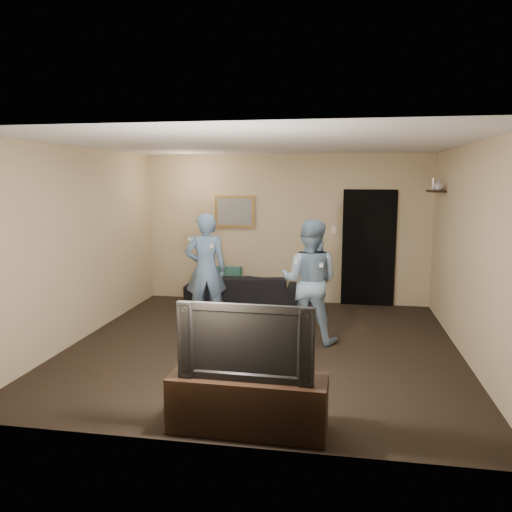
% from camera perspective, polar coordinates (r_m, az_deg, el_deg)
% --- Properties ---
extents(ground, '(5.00, 5.00, 0.00)m').
position_cam_1_polar(ground, '(6.66, 0.80, -10.25)').
color(ground, black).
rests_on(ground, ground).
extents(ceiling, '(5.00, 5.00, 0.04)m').
position_cam_1_polar(ceiling, '(6.31, 0.85, 12.67)').
color(ceiling, silver).
rests_on(ceiling, wall_back).
extents(wall_back, '(5.00, 0.04, 2.60)m').
position_cam_1_polar(wall_back, '(8.82, 3.34, 3.09)').
color(wall_back, '#C9B286').
rests_on(wall_back, ground).
extents(wall_front, '(5.00, 0.04, 2.60)m').
position_cam_1_polar(wall_front, '(3.94, -4.81, -4.01)').
color(wall_front, '#C9B286').
rests_on(wall_front, ground).
extents(wall_left, '(0.04, 5.00, 2.60)m').
position_cam_1_polar(wall_left, '(7.18, -19.31, 1.31)').
color(wall_left, '#C9B286').
rests_on(wall_left, ground).
extents(wall_right, '(0.04, 5.00, 2.60)m').
position_cam_1_polar(wall_right, '(6.46, 23.29, 0.31)').
color(wall_right, '#C9B286').
rests_on(wall_right, ground).
extents(sofa, '(1.96, 0.80, 0.57)m').
position_cam_1_polar(sofa, '(8.57, -1.34, -3.95)').
color(sofa, black).
rests_on(sofa, ground).
extents(throw_pillow, '(0.43, 0.17, 0.42)m').
position_cam_1_polar(throw_pillow, '(8.58, -3.06, -2.60)').
color(throw_pillow, '#1A4E44').
rests_on(throw_pillow, sofa).
extents(painting_frame, '(0.72, 0.05, 0.57)m').
position_cam_1_polar(painting_frame, '(8.91, -2.44, 5.09)').
color(painting_frame, olive).
rests_on(painting_frame, wall_back).
extents(painting_canvas, '(0.62, 0.01, 0.47)m').
position_cam_1_polar(painting_canvas, '(8.89, -2.48, 5.08)').
color(painting_canvas, slate).
rests_on(painting_canvas, painting_frame).
extents(doorway, '(0.90, 0.06, 2.00)m').
position_cam_1_polar(doorway, '(8.78, 12.74, 0.89)').
color(doorway, black).
rests_on(doorway, ground).
extents(light_switch, '(0.08, 0.02, 0.12)m').
position_cam_1_polar(light_switch, '(8.74, 8.87, 2.95)').
color(light_switch, silver).
rests_on(light_switch, wall_back).
extents(wall_shelf, '(0.20, 0.60, 0.03)m').
position_cam_1_polar(wall_shelf, '(8.15, 19.89, 6.98)').
color(wall_shelf, black).
rests_on(wall_shelf, wall_right).
extents(shelf_vase, '(0.19, 0.19, 0.16)m').
position_cam_1_polar(shelf_vase, '(7.98, 20.14, 7.64)').
color(shelf_vase, silver).
rests_on(shelf_vase, wall_shelf).
extents(shelf_figurine, '(0.06, 0.06, 0.18)m').
position_cam_1_polar(shelf_figurine, '(8.38, 19.64, 7.75)').
color(shelf_figurine, '#B9B9BD').
rests_on(shelf_figurine, wall_shelf).
extents(tv_console, '(1.37, 0.47, 0.49)m').
position_cam_1_polar(tv_console, '(4.51, -0.95, -16.45)').
color(tv_console, black).
rests_on(tv_console, ground).
extents(television, '(1.16, 0.18, 0.66)m').
position_cam_1_polar(television, '(4.29, -0.97, -9.48)').
color(television, black).
rests_on(television, tv_console).
extents(wii_player_left, '(0.70, 0.57, 1.69)m').
position_cam_1_polar(wii_player_left, '(7.44, -5.75, -1.55)').
color(wii_player_left, '#6B8FB9').
rests_on(wii_player_left, ground).
extents(wii_player_right, '(0.89, 0.74, 1.65)m').
position_cam_1_polar(wii_player_right, '(6.70, 6.13, -2.87)').
color(wii_player_right, '#7B9AB4').
rests_on(wii_player_right, ground).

